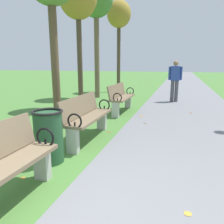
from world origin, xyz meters
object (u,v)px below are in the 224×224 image
object	(u,v)px
park_bench_2	(87,116)
park_bench_3	(121,97)
tree_4	(96,1)
tree_5	(119,17)
pedestrian_walking	(175,79)
trash_bin	(49,136)
tree_3	(78,0)

from	to	relation	value
park_bench_2	park_bench_3	world-z (taller)	same
tree_4	tree_5	world-z (taller)	tree_4
park_bench_2	pedestrian_walking	distance (m)	5.41
park_bench_2	park_bench_3	bearing A→B (deg)	90.00
park_bench_3	pedestrian_walking	distance (m)	2.95
trash_bin	park_bench_2	bearing A→B (deg)	82.69
park_bench_2	trash_bin	size ratio (longest dim) A/B	1.91
tree_4	pedestrian_walking	bearing A→B (deg)	-4.00
park_bench_3	park_bench_2	bearing A→B (deg)	-90.00
tree_4	tree_3	bearing A→B (deg)	-82.91
pedestrian_walking	park_bench_3	bearing A→B (deg)	-122.34
park_bench_3	tree_4	xyz separation A→B (m)	(-1.83, 2.70, 3.60)
trash_bin	tree_4	bearing A→B (deg)	104.45
tree_5	pedestrian_walking	xyz separation A→B (m)	(3.04, -2.56, -2.96)
tree_5	pedestrian_walking	size ratio (longest dim) A/B	2.90
pedestrian_walking	tree_5	bearing A→B (deg)	139.91
tree_3	tree_4	bearing A→B (deg)	97.09
park_bench_2	tree_4	distance (m)	6.74
park_bench_3	tree_5	distance (m)	6.25
tree_5	tree_4	bearing A→B (deg)	-98.73
park_bench_3	tree_3	size ratio (longest dim) A/B	0.38
tree_4	pedestrian_walking	world-z (taller)	tree_4
tree_3	pedestrian_walking	xyz separation A→B (m)	(3.10, 2.16, -2.58)
trash_bin	pedestrian_walking	bearing A→B (deg)	74.83
tree_3	tree_5	world-z (taller)	tree_5
pedestrian_walking	park_bench_2	bearing A→B (deg)	-106.85
park_bench_3	pedestrian_walking	world-z (taller)	pedestrian_walking
tree_5	trash_bin	xyz separation A→B (m)	(1.33, -8.86, -3.47)
park_bench_3	tree_3	bearing A→B (deg)	168.53
tree_5	trash_bin	distance (m)	9.61
park_bench_2	trash_bin	xyz separation A→B (m)	(-0.15, -1.15, -0.06)
tree_3	tree_4	distance (m)	2.48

